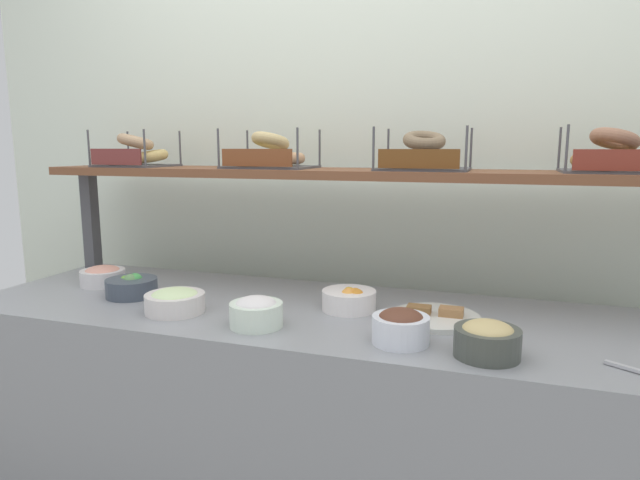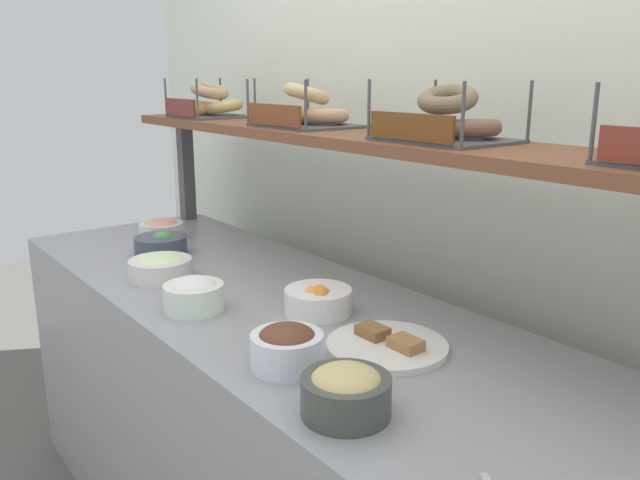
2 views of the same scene
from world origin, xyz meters
name	(u,v)px [view 2 (image 2 of 2)]	position (x,y,z in m)	size (l,w,h in m)	color
back_wall	(438,156)	(0.00, 0.55, 1.20)	(3.53, 0.06, 2.40)	white
deli_counter	(290,451)	(0.00, 0.00, 0.42)	(2.33, 0.70, 0.85)	gray
shelf_riser_left	(186,171)	(-1.11, 0.27, 1.05)	(0.05, 0.05, 0.40)	#4C4C51
upper_shelf	(368,139)	(0.00, 0.27, 1.26)	(2.29, 0.32, 0.03)	brown
bowl_lox_spread	(161,229)	(-0.87, 0.04, 0.89)	(0.16, 0.16, 0.07)	white
bowl_chocolate_spread	(287,347)	(0.29, -0.20, 0.90)	(0.15, 0.15, 0.09)	white
bowl_hummus	(346,391)	(0.51, -0.23, 0.89)	(0.16, 0.16, 0.09)	#434841
bowl_veggie_mix	(161,244)	(-0.67, -0.05, 0.88)	(0.17, 0.17, 0.08)	#3F4957
bowl_scallion_spread	(160,266)	(-0.42, -0.16, 0.89)	(0.18, 0.18, 0.07)	silver
bowl_fruit_salad	(318,300)	(0.08, 0.03, 0.88)	(0.17, 0.17, 0.08)	white
bowl_cream_cheese	(194,294)	(-0.13, -0.20, 0.89)	(0.15, 0.15, 0.09)	white
serving_plate_white	(387,345)	(0.35, 0.02, 0.86)	(0.27, 0.27, 0.04)	white
bagel_basket_sesame	(209,104)	(-0.85, 0.25, 1.33)	(0.27, 0.26, 0.14)	#4C4C51
bagel_basket_plain	(306,112)	(-0.29, 0.27, 1.32)	(0.31, 0.26, 0.14)	#4C4C51
bagel_basket_poppy	(445,122)	(0.27, 0.27, 1.33)	(0.30, 0.26, 0.14)	#4C4C51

